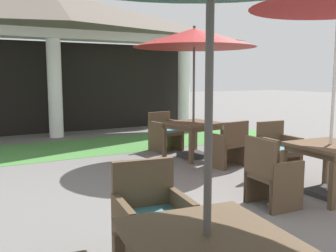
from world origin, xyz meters
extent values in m
plane|color=slate|center=(0.00, 0.00, 0.00)|extent=(60.00, 60.00, 0.00)
cylinder|color=white|center=(0.00, 7.69, 1.30)|extent=(0.37, 0.37, 2.60)
cylinder|color=white|center=(4.03, 7.69, 1.30)|extent=(0.37, 0.37, 2.60)
cube|color=white|center=(0.00, 7.69, 2.72)|extent=(8.86, 0.70, 0.24)
pyramid|color=#665B51|center=(0.00, 7.69, 3.34)|extent=(9.26, 2.64, 0.99)
cube|color=black|center=(0.00, 8.59, 1.30)|extent=(8.66, 0.16, 2.60)
cube|color=#47843D|center=(0.00, 5.89, 0.00)|extent=(11.06, 2.29, 0.01)
cube|color=brown|center=(-1.07, -0.86, 0.69)|extent=(1.04, 1.04, 0.05)
cube|color=brown|center=(-1.07, -0.86, 0.64)|extent=(0.95, 0.95, 0.05)
cylinder|color=#4C4742|center=(-1.07, -0.86, 1.23)|extent=(0.05, 0.05, 2.46)
cube|color=brown|center=(-0.95, 0.07, 0.41)|extent=(0.62, 0.63, 0.07)
cube|color=teal|center=(-0.95, 0.07, 0.47)|extent=(0.57, 0.58, 0.05)
cube|color=brown|center=(-0.92, 0.33, 0.68)|extent=(0.56, 0.13, 0.47)
cube|color=brown|center=(-0.70, 0.04, 0.32)|extent=(0.13, 0.56, 0.65)
cube|color=brown|center=(-1.21, 0.10, 0.32)|extent=(0.13, 0.56, 0.65)
cube|color=brown|center=(-0.67, 0.29, 0.19)|extent=(0.06, 0.06, 0.38)
cube|color=brown|center=(-1.17, 0.35, 0.19)|extent=(0.06, 0.06, 0.38)
cube|color=brown|center=(1.82, 3.72, 0.70)|extent=(1.02, 1.02, 0.05)
cube|color=brown|center=(1.82, 3.72, 0.63)|extent=(0.94, 0.94, 0.08)
cube|color=brown|center=(1.46, 3.25, 0.29)|extent=(0.08, 0.08, 0.59)
cube|color=brown|center=(2.29, 3.37, 0.29)|extent=(0.08, 0.08, 0.59)
cube|color=brown|center=(1.35, 4.08, 0.29)|extent=(0.08, 0.08, 0.59)
cube|color=brown|center=(2.17, 4.19, 0.29)|extent=(0.08, 0.08, 0.59)
cube|color=#2D2D2D|center=(1.82, 3.72, 0.05)|extent=(0.50, 0.50, 0.09)
cylinder|color=#4C4742|center=(1.82, 3.72, 1.17)|extent=(0.04, 0.04, 2.34)
cone|color=maroon|center=(1.82, 3.72, 2.38)|extent=(2.42, 2.42, 0.37)
sphere|color=#4C4742|center=(1.82, 3.72, 2.59)|extent=(0.06, 0.06, 0.06)
cube|color=brown|center=(1.69, 4.63, 0.39)|extent=(0.64, 0.62, 0.07)
cube|color=teal|center=(1.69, 4.63, 0.45)|extent=(0.59, 0.57, 0.05)
cube|color=brown|center=(1.65, 4.88, 0.64)|extent=(0.58, 0.14, 0.41)
cube|color=brown|center=(1.95, 4.67, 0.33)|extent=(0.13, 0.55, 0.66)
cube|color=brown|center=(1.43, 4.59, 0.33)|extent=(0.13, 0.55, 0.66)
cube|color=brown|center=(1.98, 4.43, 0.18)|extent=(0.06, 0.06, 0.36)
cube|color=brown|center=(1.47, 4.35, 0.18)|extent=(0.06, 0.06, 0.36)
cube|color=brown|center=(1.91, 4.91, 0.18)|extent=(0.06, 0.06, 0.36)
cube|color=brown|center=(1.40, 4.84, 0.18)|extent=(0.06, 0.06, 0.36)
cube|color=brown|center=(1.95, 2.81, 0.41)|extent=(0.66, 0.58, 0.07)
cube|color=teal|center=(1.95, 2.81, 0.47)|extent=(0.60, 0.53, 0.05)
cube|color=brown|center=(1.98, 2.58, 0.64)|extent=(0.60, 0.14, 0.40)
cube|color=brown|center=(1.67, 2.77, 0.31)|extent=(0.13, 0.51, 0.62)
cube|color=brown|center=(2.22, 2.85, 0.31)|extent=(0.13, 0.51, 0.62)
cube|color=brown|center=(1.65, 3.00, 0.19)|extent=(0.06, 0.06, 0.37)
cube|color=brown|center=(2.18, 3.07, 0.19)|extent=(0.06, 0.06, 0.37)
cube|color=brown|center=(1.71, 2.55, 0.19)|extent=(0.06, 0.06, 0.37)
cube|color=brown|center=(2.24, 2.63, 0.19)|extent=(0.06, 0.06, 0.37)
cube|color=brown|center=(2.10, 0.74, 0.70)|extent=(0.98, 0.98, 0.05)
cube|color=brown|center=(2.10, 0.74, 0.64)|extent=(0.90, 0.90, 0.07)
cube|color=brown|center=(1.65, 0.34, 0.30)|extent=(0.07, 0.07, 0.60)
cube|color=brown|center=(1.70, 1.19, 0.30)|extent=(0.07, 0.07, 0.60)
cube|color=brown|center=(2.56, 1.14, 0.30)|extent=(0.07, 0.07, 0.60)
cube|color=#2D2D2D|center=(2.10, 0.74, 0.04)|extent=(0.49, 0.49, 0.07)
cylinder|color=beige|center=(2.10, 0.74, 1.34)|extent=(0.04, 0.04, 2.67)
cube|color=brown|center=(1.11, 0.80, 0.40)|extent=(0.52, 0.57, 0.07)
cube|color=teal|center=(1.11, 0.80, 0.46)|extent=(0.47, 0.52, 0.05)
cube|color=brown|center=(0.89, 0.81, 0.66)|extent=(0.09, 0.54, 0.46)
cube|color=brown|center=(1.13, 1.04, 0.31)|extent=(0.49, 0.09, 0.62)
cube|color=brown|center=(1.10, 0.55, 0.31)|extent=(0.49, 0.09, 0.62)
cube|color=brown|center=(1.34, 1.02, 0.18)|extent=(0.06, 0.06, 0.36)
cube|color=brown|center=(1.31, 0.54, 0.18)|extent=(0.06, 0.06, 0.36)
cube|color=brown|center=(0.91, 1.05, 0.18)|extent=(0.06, 0.06, 0.36)
cube|color=brown|center=(0.89, 0.57, 0.18)|extent=(0.06, 0.06, 0.36)
cube|color=brown|center=(2.16, 1.73, 0.42)|extent=(0.56, 0.52, 0.07)
cube|color=teal|center=(2.16, 1.73, 0.48)|extent=(0.51, 0.48, 0.05)
cube|color=brown|center=(2.18, 1.95, 0.68)|extent=(0.53, 0.09, 0.45)
cube|color=brown|center=(2.41, 1.71, 0.34)|extent=(0.09, 0.50, 0.67)
cube|color=brown|center=(1.92, 1.74, 0.34)|extent=(0.09, 0.50, 0.67)
cube|color=brown|center=(2.39, 1.50, 0.19)|extent=(0.06, 0.06, 0.38)
cube|color=brown|center=(1.91, 1.52, 0.19)|extent=(0.06, 0.06, 0.38)
cube|color=brown|center=(2.41, 1.93, 0.19)|extent=(0.06, 0.06, 0.38)
cube|color=brown|center=(1.94, 1.96, 0.19)|extent=(0.06, 0.06, 0.38)
camera|label=1|loc=(-2.32, -2.62, 1.65)|focal=40.55mm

